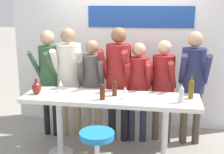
% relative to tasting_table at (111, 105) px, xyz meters
% --- Properties ---
extents(back_wall, '(4.03, 0.12, 2.85)m').
position_rel_tasting_table_xyz_m(back_wall, '(0.00, 1.37, 0.63)').
color(back_wall, white).
rests_on(back_wall, ground_plane).
extents(tasting_table, '(2.43, 0.67, 0.92)m').
position_rel_tasting_table_xyz_m(tasting_table, '(0.00, 0.00, 0.00)').
color(tasting_table, silver).
rests_on(tasting_table, ground_plane).
extents(bar_stool, '(0.43, 0.43, 0.72)m').
position_rel_tasting_table_xyz_m(bar_stool, '(-0.03, -0.76, -0.31)').
color(bar_stool, silver).
rests_on(bar_stool, ground_plane).
extents(person_far_left, '(0.41, 0.54, 1.75)m').
position_rel_tasting_table_xyz_m(person_far_left, '(-1.12, 0.60, 0.31)').
color(person_far_left, black).
rests_on(person_far_left, ground_plane).
extents(person_left, '(0.54, 0.64, 1.79)m').
position_rel_tasting_table_xyz_m(person_left, '(-0.79, 0.64, 0.31)').
color(person_left, gray).
rests_on(person_left, ground_plane).
extents(person_center_left, '(0.42, 0.53, 1.62)m').
position_rel_tasting_table_xyz_m(person_center_left, '(-0.40, 0.61, 0.21)').
color(person_center_left, gray).
rests_on(person_center_left, ground_plane).
extents(person_center, '(0.51, 0.62, 1.82)m').
position_rel_tasting_table_xyz_m(person_center, '(0.01, 0.61, 0.33)').
color(person_center, black).
rests_on(person_center, ground_plane).
extents(person_center_right, '(0.40, 0.50, 1.59)m').
position_rel_tasting_table_xyz_m(person_center_right, '(0.32, 0.61, 0.19)').
color(person_center_right, '#23283D').
rests_on(person_center_right, ground_plane).
extents(person_right, '(0.47, 0.57, 1.63)m').
position_rel_tasting_table_xyz_m(person_right, '(0.70, 0.68, 0.21)').
color(person_right, '#473D33').
rests_on(person_right, ground_plane).
extents(person_far_right, '(0.44, 0.55, 1.77)m').
position_rel_tasting_table_xyz_m(person_far_right, '(1.14, 0.67, 0.30)').
color(person_far_right, '#473D33').
rests_on(person_far_right, ground_plane).
extents(wine_bottle_0, '(0.07, 0.07, 0.26)m').
position_rel_tasting_table_xyz_m(wine_bottle_0, '(0.05, 0.04, 0.25)').
color(wine_bottle_0, '#4C1E0F').
rests_on(wine_bottle_0, tasting_table).
extents(wine_bottle_1, '(0.07, 0.07, 0.33)m').
position_rel_tasting_table_xyz_m(wine_bottle_1, '(1.08, 0.08, 0.28)').
color(wine_bottle_1, brown).
rests_on(wine_bottle_1, tasting_table).
extents(wine_bottle_2, '(0.07, 0.07, 0.26)m').
position_rel_tasting_table_xyz_m(wine_bottle_2, '(0.94, -0.11, 0.25)').
color(wine_bottle_2, '#B7BCC1').
rests_on(wine_bottle_2, tasting_table).
extents(wine_bottle_3, '(0.07, 0.07, 0.26)m').
position_rel_tasting_table_xyz_m(wine_bottle_3, '(-0.09, -0.16, 0.25)').
color(wine_bottle_3, '#4C1E0F').
rests_on(wine_bottle_3, tasting_table).
extents(wine_glass_0, '(0.07, 0.07, 0.18)m').
position_rel_tasting_table_xyz_m(wine_glass_0, '(-0.76, 0.10, 0.25)').
color(wine_glass_0, silver).
rests_on(wine_glass_0, tasting_table).
extents(wine_glass_1, '(0.07, 0.07, 0.18)m').
position_rel_tasting_table_xyz_m(wine_glass_1, '(0.21, -0.07, 0.25)').
color(wine_glass_1, silver).
rests_on(wine_glass_1, tasting_table).
extents(decorative_vase, '(0.13, 0.13, 0.22)m').
position_rel_tasting_table_xyz_m(decorative_vase, '(-1.05, -0.07, 0.22)').
color(decorative_vase, maroon).
rests_on(decorative_vase, tasting_table).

